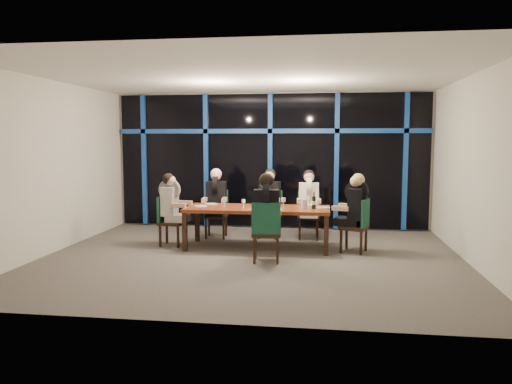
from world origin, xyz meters
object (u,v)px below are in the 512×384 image
(chair_far_mid, at_px, (270,211))
(diner_end_right, at_px, (355,201))
(diner_far_right, at_px, (309,194))
(chair_end_right, at_px, (359,223))
(chair_near_mid, at_px, (266,229))
(wine_bottle, at_px, (314,202))
(diner_end_left, at_px, (171,199))
(chair_far_right, at_px, (309,212))
(chair_end_left, at_px, (168,218))
(diner_far_left, at_px, (216,193))
(diner_far_mid, at_px, (269,193))
(water_pitcher, at_px, (304,204))
(chair_far_left, at_px, (217,211))
(diner_near_mid, at_px, (266,204))
(dining_table, at_px, (258,211))

(chair_far_mid, height_order, diner_end_right, diner_end_right)
(diner_far_right, bearing_deg, chair_end_right, -53.07)
(chair_near_mid, xyz_separation_m, wine_bottle, (0.73, 0.99, 0.32))
(diner_far_right, bearing_deg, diner_end_left, -161.08)
(chair_far_mid, relative_size, chair_far_right, 1.01)
(chair_end_left, xyz_separation_m, diner_far_left, (0.73, 0.87, 0.39))
(wine_bottle, bearing_deg, chair_near_mid, -126.37)
(chair_near_mid, height_order, diner_end_right, diner_end_right)
(diner_far_mid, height_order, water_pitcher, diner_far_mid)
(chair_far_mid, height_order, diner_far_left, diner_far_left)
(diner_end_right, relative_size, wine_bottle, 3.04)
(chair_near_mid, height_order, water_pitcher, chair_near_mid)
(diner_far_mid, bearing_deg, water_pitcher, -48.61)
(diner_far_left, relative_size, diner_far_right, 1.02)
(chair_far_mid, bearing_deg, diner_end_right, -28.31)
(water_pitcher, bearing_deg, chair_far_mid, 118.98)
(chair_far_left, xyz_separation_m, diner_far_right, (1.86, 0.03, 0.36))
(chair_far_right, relative_size, diner_end_left, 1.04)
(chair_far_mid, distance_m, diner_near_mid, 2.09)
(diner_far_right, bearing_deg, diner_far_mid, 176.98)
(chair_end_left, bearing_deg, diner_near_mid, -113.90)
(dining_table, bearing_deg, diner_far_left, 138.12)
(chair_far_left, relative_size, diner_near_mid, 0.99)
(diner_far_mid, relative_size, diner_far_right, 1.01)
(chair_end_right, height_order, chair_near_mid, chair_near_mid)
(diner_end_right, bearing_deg, wine_bottle, -74.73)
(chair_end_left, relative_size, diner_near_mid, 0.96)
(chair_end_left, distance_m, chair_near_mid, 2.24)
(chair_end_left, height_order, chair_near_mid, chair_near_mid)
(chair_end_right, xyz_separation_m, wine_bottle, (-0.78, 0.06, 0.34))
(chair_far_right, xyz_separation_m, water_pitcher, (-0.04, -1.18, 0.32))
(diner_far_left, bearing_deg, chair_near_mid, -60.75)
(chair_far_right, xyz_separation_m, chair_end_left, (-2.58, -1.06, -0.01))
(chair_end_left, xyz_separation_m, chair_near_mid, (1.97, -1.06, 0.03))
(chair_end_left, relative_size, diner_end_left, 1.03)
(diner_far_left, xyz_separation_m, diner_far_right, (1.85, 0.11, -0.01))
(chair_near_mid, relative_size, diner_end_right, 1.07)
(diner_near_mid, bearing_deg, chair_far_right, -112.15)
(dining_table, height_order, chair_near_mid, chair_near_mid)
(diner_far_mid, bearing_deg, wine_bottle, -41.54)
(chair_far_right, xyz_separation_m, diner_end_left, (-2.50, -1.06, 0.36))
(chair_far_right, xyz_separation_m, diner_near_mid, (-0.61, -2.03, 0.42))
(diner_end_left, bearing_deg, diner_end_right, -89.11)
(chair_end_left, xyz_separation_m, diner_far_mid, (1.80, 0.99, 0.39))
(diner_far_right, distance_m, wine_bottle, 1.05)
(chair_far_right, distance_m, diner_far_mid, 0.87)
(diner_end_left, height_order, diner_near_mid, diner_near_mid)
(dining_table, relative_size, diner_end_left, 2.89)
(chair_near_mid, bearing_deg, diner_end_right, -151.64)
(diner_end_right, relative_size, water_pitcher, 5.20)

